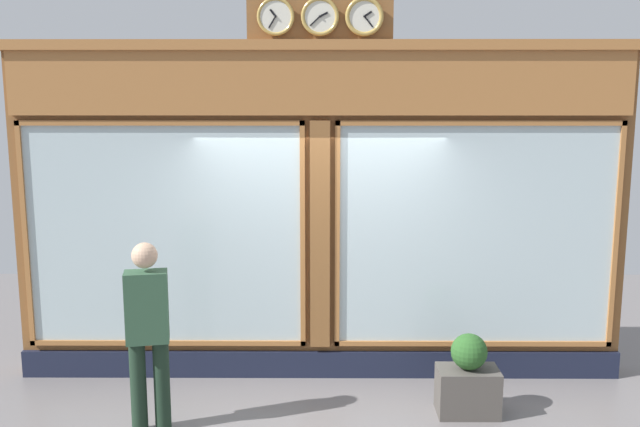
# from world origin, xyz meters

# --- Properties ---
(shop_facade) EXTENTS (6.34, 0.42, 3.94)m
(shop_facade) POSITION_xyz_m (-0.00, -0.13, 1.74)
(shop_facade) COLOR brown
(shop_facade) RESTS_ON ground_plane
(pedestrian) EXTENTS (0.40, 0.29, 1.69)m
(pedestrian) POSITION_xyz_m (1.47, 1.21, 0.93)
(pedestrian) COLOR #1C2F21
(pedestrian) RESTS_ON ground_plane
(planter_box) EXTENTS (0.56, 0.36, 0.43)m
(planter_box) POSITION_xyz_m (-1.37, 0.86, 0.22)
(planter_box) COLOR #4C4742
(planter_box) RESTS_ON ground_plane
(planter_shrub) EXTENTS (0.33, 0.33, 0.33)m
(planter_shrub) POSITION_xyz_m (-1.37, 0.86, 0.60)
(planter_shrub) COLOR #285623
(planter_shrub) RESTS_ON planter_box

